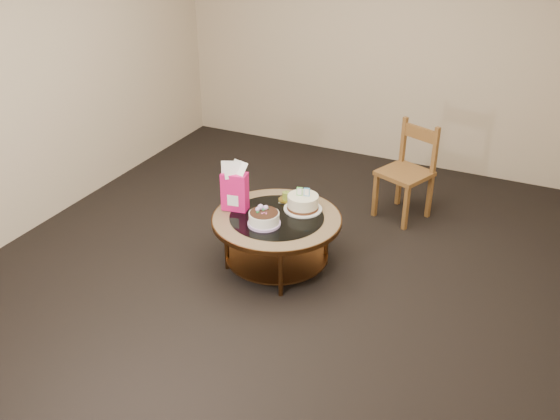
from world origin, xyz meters
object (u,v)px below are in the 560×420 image
at_px(cream_cake, 303,203).
at_px(dining_chair, 407,171).
at_px(coffee_table, 277,225).
at_px(gift_bag, 235,186).
at_px(decorated_cake, 264,219).

relative_size(cream_cake, dining_chair, 0.35).
xyz_separation_m(coffee_table, dining_chair, (0.69, 1.29, 0.07)).
bearing_deg(gift_bag, cream_cake, 14.20).
bearing_deg(decorated_cake, coffee_table, 78.25).
bearing_deg(gift_bag, decorated_cake, -31.78).
relative_size(decorated_cake, dining_chair, 0.29).
xyz_separation_m(coffee_table, gift_bag, (-0.35, -0.03, 0.28)).
bearing_deg(dining_chair, cream_cake, -94.40).
height_order(decorated_cake, dining_chair, dining_chair).
xyz_separation_m(decorated_cake, cream_cake, (0.17, 0.35, 0.01)).
height_order(coffee_table, dining_chair, dining_chair).
bearing_deg(coffee_table, dining_chair, 62.02).
bearing_deg(cream_cake, decorated_cake, -129.52).
relative_size(coffee_table, cream_cake, 3.34).
bearing_deg(dining_chair, coffee_table, -95.83).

